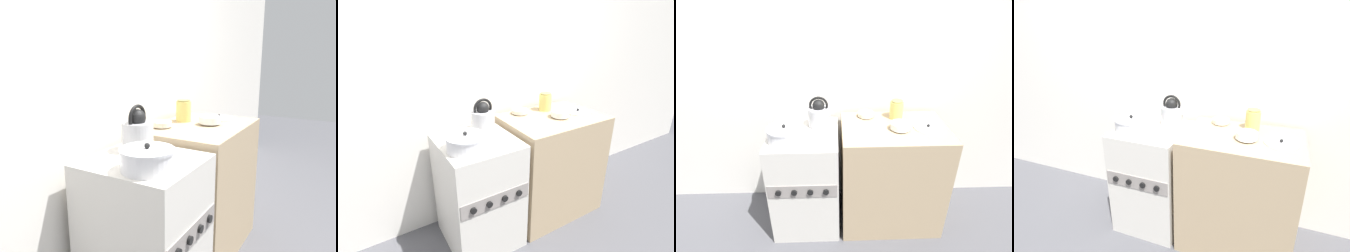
% 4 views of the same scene
% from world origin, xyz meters
% --- Properties ---
extents(wall_back, '(7.00, 0.06, 2.50)m').
position_xyz_m(wall_back, '(0.00, 0.66, 1.25)').
color(wall_back, silver).
rests_on(wall_back, ground_plane).
extents(stove, '(0.54, 0.59, 0.89)m').
position_xyz_m(stove, '(0.00, 0.28, 0.44)').
color(stove, beige).
rests_on(stove, ground_plane).
extents(counter, '(0.84, 0.59, 0.93)m').
position_xyz_m(counter, '(0.72, 0.30, 0.46)').
color(counter, tan).
rests_on(counter, ground_plane).
extents(kettle, '(0.22, 0.18, 0.26)m').
position_xyz_m(kettle, '(0.12, 0.41, 0.99)').
color(kettle, '#B2B2B7').
rests_on(kettle, stove).
extents(cooking_pot, '(0.26, 0.26, 0.13)m').
position_xyz_m(cooking_pot, '(-0.12, 0.18, 0.94)').
color(cooking_pot, silver).
rests_on(cooking_pot, stove).
extents(enamel_bowl, '(0.15, 0.15, 0.06)m').
position_xyz_m(enamel_bowl, '(0.75, 0.24, 0.96)').
color(enamel_bowl, white).
rests_on(enamel_bowl, counter).
extents(small_ceramic_bowl, '(0.13, 0.13, 0.04)m').
position_xyz_m(small_ceramic_bowl, '(0.51, 0.49, 0.95)').
color(small_ceramic_bowl, beige).
rests_on(small_ceramic_bowl, counter).
extents(storage_jar, '(0.11, 0.11, 0.16)m').
position_xyz_m(storage_jar, '(0.76, 0.46, 1.00)').
color(storage_jar, '#E0CC66').
rests_on(storage_jar, counter).
extents(loose_pot_lid, '(0.22, 0.22, 0.03)m').
position_xyz_m(loose_pot_lid, '(0.98, 0.27, 0.93)').
color(loose_pot_lid, silver).
rests_on(loose_pot_lid, counter).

